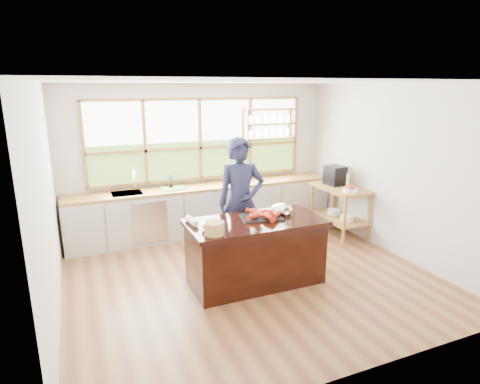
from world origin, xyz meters
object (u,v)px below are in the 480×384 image
island (255,251)px  espresso_machine (335,175)px  cook (241,203)px  wicker_basket (214,228)px

island → espresso_machine: bearing=30.3°
cook → espresso_machine: 2.22m
island → wicker_basket: (-0.68, -0.28, 0.53)m
island → wicker_basket: wicker_basket is taller
island → wicker_basket: bearing=-157.8°
island → espresso_machine: 2.61m
cook → island: bearing=-85.1°
island → cook: cook is taller
espresso_machine → island: bearing=-155.5°
cook → wicker_basket: cook is taller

